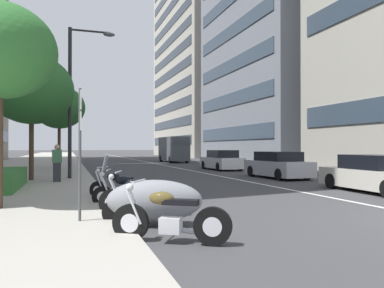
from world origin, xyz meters
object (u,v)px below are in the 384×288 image
Objects in this scene: motorcycle_nearest_camera at (118,188)px; pedestrian_on_plaza at (57,163)px; car_far_down_avenue at (222,161)px; delivery_van_ahead at (173,149)px; motorcycle_by_sign_pole at (140,199)px; car_approaching_light at (278,165)px; street_lamp_with_banners at (77,87)px; motorcycle_under_tarp at (128,192)px; motorcycle_second_in_row at (153,201)px; street_tree_mid_sidewalk at (32,89)px; parking_sign_by_curb at (80,138)px; motorcycle_far_end_row at (170,219)px; street_tree_by_lamp_post at (59,107)px; car_lead_in_lane at (375,175)px.

motorcycle_nearest_camera is 1.02× the size of pedestrian_on_plaza.
delivery_van_ahead is (14.76, -0.31, 0.82)m from car_far_down_avenue.
car_approaching_light is (8.96, -9.27, 0.27)m from motorcycle_by_sign_pole.
street_lamp_with_banners reaches higher than car_far_down_avenue.
motorcycle_by_sign_pole is 1.42m from motorcycle_under_tarp.
pedestrian_on_plaza is (9.97, 2.24, 0.45)m from motorcycle_second_in_row.
street_lamp_with_banners is 2.14m from street_tree_mid_sidewalk.
parking_sign_by_curb reaches higher than delivery_van_ahead.
parking_sign_by_curb reaches higher than car_far_down_avenue.
car_far_down_avenue reaches higher than car_approaching_light.
street_tree_by_lamp_post reaches higher than motorcycle_far_end_row.
motorcycle_far_end_row is 0.87× the size of motorcycle_second_in_row.
street_tree_mid_sidewalk is at bearing 174.16° from street_tree_by_lamp_post.
car_far_down_avenue is 12.94m from street_lamp_with_banners.
motorcycle_nearest_camera is at bearing -64.93° from motorcycle_by_sign_pole.
motorcycle_under_tarp reaches higher than motorcycle_nearest_camera.
street_lamp_with_banners is (1.48, 10.58, 4.03)m from car_approaching_light.
street_tree_mid_sidewalk is (7.92, 12.71, 3.78)m from car_lead_in_lane.
motorcycle_far_end_row is 4.29m from motorcycle_under_tarp.
motorcycle_under_tarp is 3.19m from parking_sign_by_curb.
street_tree_by_lamp_post is at bearing 6.32° from street_lamp_with_banners.
car_far_down_avenue is (15.41, -9.29, 0.25)m from motorcycle_under_tarp.
parking_sign_by_curb is 0.47× the size of street_tree_by_lamp_post.
street_tree_mid_sidewalk is at bearing -50.68° from motorcycle_by_sign_pole.
parking_sign_by_curb is at bearing 7.27° from motorcycle_second_in_row.
delivery_van_ahead is 2.17× the size of parking_sign_by_curb.
motorcycle_under_tarp is 9.98m from street_tree_mid_sidewalk.
motorcycle_second_in_row is at bearing -163.15° from street_tree_mid_sidewalk.
car_far_down_avenue is at bearing -58.70° from street_lamp_with_banners.
car_approaching_light is 2.67× the size of pedestrian_on_plaza.
motorcycle_by_sign_pole reaches higher than motorcycle_second_in_row.
car_lead_in_lane is 0.78× the size of street_tree_by_lamp_post.
car_approaching_light is at bearing -108.75° from motorcycle_nearest_camera.
motorcycle_under_tarp is at bearing 148.97° from car_far_down_avenue.
street_tree_by_lamp_post reaches higher than street_tree_mid_sidewalk.
motorcycle_far_end_row is at bearing 130.53° from motorcycle_nearest_camera.
delivery_van_ahead is 3.65× the size of pedestrian_on_plaza.
motorcycle_far_end_row is at bearing 140.12° from car_approaching_light.
motorcycle_far_end_row is 2.87m from motorcycle_by_sign_pole.
motorcycle_nearest_camera is 11.32m from car_approaching_light.
street_tree_mid_sidewalk is at bearing -54.88° from motorcycle_second_in_row.
delivery_van_ahead reaches higher than pedestrian_on_plaza.
car_lead_in_lane is 1.06× the size of car_approaching_light.
motorcycle_nearest_camera is at bearing -171.89° from street_lamp_with_banners.
motorcycle_far_end_row is at bearing -164.89° from pedestrian_on_plaza.
motorcycle_far_end_row is at bearing 120.51° from car_lead_in_lane.
motorcycle_second_in_row is 4.15m from motorcycle_nearest_camera.
street_tree_mid_sidewalk reaches higher than pedestrian_on_plaza.
motorcycle_by_sign_pole is 0.27× the size of street_lamp_with_banners.
car_lead_in_lane is (4.91, -9.33, 0.22)m from motorcycle_far_end_row.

